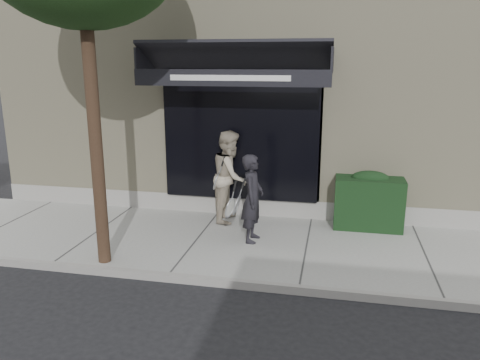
# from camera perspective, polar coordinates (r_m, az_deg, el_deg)

# --- Properties ---
(ground) EXTENTS (80.00, 80.00, 0.00)m
(ground) POSITION_cam_1_polar(r_m,az_deg,el_deg) (8.48, 8.08, -8.76)
(ground) COLOR black
(ground) RESTS_ON ground
(sidewalk) EXTENTS (20.00, 3.00, 0.12)m
(sidewalk) POSITION_cam_1_polar(r_m,az_deg,el_deg) (8.46, 8.09, -8.38)
(sidewalk) COLOR gray
(sidewalk) RESTS_ON ground
(curb) EXTENTS (20.00, 0.10, 0.14)m
(curb) POSITION_cam_1_polar(r_m,az_deg,el_deg) (7.05, 7.22, -13.12)
(curb) COLOR gray
(curb) RESTS_ON ground
(building_facade) EXTENTS (14.30, 8.04, 5.64)m
(building_facade) POSITION_cam_1_polar(r_m,az_deg,el_deg) (12.78, 10.02, 11.59)
(building_facade) COLOR #C3B995
(building_facade) RESTS_ON ground
(hedge) EXTENTS (1.30, 0.70, 1.14)m
(hedge) POSITION_cam_1_polar(r_m,az_deg,el_deg) (9.45, 15.40, -2.46)
(hedge) COLOR black
(hedge) RESTS_ON sidewalk
(pedestrian_front) EXTENTS (0.63, 0.82, 1.60)m
(pedestrian_front) POSITION_cam_1_polar(r_m,az_deg,el_deg) (8.36, 1.50, -2.27)
(pedestrian_front) COLOR black
(pedestrian_front) RESTS_ON sidewalk
(pedestrian_back) EXTENTS (0.73, 0.92, 1.85)m
(pedestrian_back) POSITION_cam_1_polar(r_m,az_deg,el_deg) (9.43, -1.19, 0.47)
(pedestrian_back) COLOR #B5A791
(pedestrian_back) RESTS_ON sidewalk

